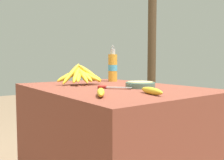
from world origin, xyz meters
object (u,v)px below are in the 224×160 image
serving_bowl (140,84)px  knife (110,87)px  support_post_near (152,41)px  loose_banana_front (101,92)px  banana_bunch_ripe (82,75)px  banana_bunch_green (185,100)px  loose_banana_side (151,91)px  wooden_bench (222,118)px  water_bottle (113,67)px

serving_bowl → knife: size_ratio=1.06×
support_post_near → loose_banana_front: bearing=-51.3°
banana_bunch_ripe → banana_bunch_green: 1.63m
loose_banana_front → loose_banana_side: bearing=66.0°
wooden_bench → support_post_near: support_post_near is taller
wooden_bench → banana_bunch_green: size_ratio=6.15×
loose_banana_front → support_post_near: support_post_near is taller
knife → banana_bunch_green: knife is taller
knife → support_post_near: (-1.41, 1.84, 0.48)m
wooden_bench → banana_bunch_green: bearing=-179.3°
water_bottle → knife: (0.46, -0.37, -0.11)m
serving_bowl → support_post_near: (-1.48, 1.64, 0.47)m
banana_bunch_ripe → support_post_near: bearing=120.2°
serving_bowl → wooden_bench: bearing=97.7°
loose_banana_front → wooden_bench: bearing=101.1°
banana_bunch_ripe → knife: banana_bunch_ripe is taller
serving_bowl → loose_banana_front: serving_bowl is taller
wooden_bench → banana_bunch_green: banana_bunch_green is taller
support_post_near → wooden_bench: bearing=-11.6°
knife → support_post_near: bearing=88.6°
water_bottle → loose_banana_front: bearing=-40.3°
serving_bowl → knife: (-0.07, -0.20, -0.01)m
serving_bowl → water_bottle: 0.57m
serving_bowl → loose_banana_side: size_ratio=0.97×
water_bottle → loose_banana_side: 0.88m
serving_bowl → support_post_near: support_post_near is taller
loose_banana_front → wooden_bench: loose_banana_front is taller
loose_banana_front → support_post_near: 2.68m
water_bottle → banana_bunch_green: 1.27m
water_bottle → banana_bunch_green: bearing=96.0°
serving_bowl → wooden_bench: serving_bowl is taller
serving_bowl → banana_bunch_green: size_ratio=0.64×
loose_banana_front → banana_bunch_green: bearing=114.7°
loose_banana_front → knife: loose_banana_front is taller
knife → support_post_near: 2.37m
banana_bunch_ripe → wooden_bench: banana_bunch_ripe is taller
banana_bunch_ripe → banana_bunch_green: (-0.25, 1.57, -0.37)m
loose_banana_front → knife: (-0.24, 0.22, -0.01)m
banana_bunch_ripe → water_bottle: size_ratio=1.13×
wooden_bench → support_post_near: bearing=168.4°
banana_bunch_ripe → support_post_near: size_ratio=0.14×
knife → banana_bunch_green: 1.70m
banana_bunch_ripe → knife: 0.34m
banana_bunch_ripe → loose_banana_side: size_ratio=1.77×
serving_bowl → loose_banana_side: 0.33m
loose_banana_side → wooden_bench: size_ratio=0.11×
banana_bunch_ripe → banana_bunch_green: size_ratio=1.17×
loose_banana_front → wooden_bench: size_ratio=0.11×
water_bottle → wooden_bench: 1.37m
banana_bunch_green → support_post_near: support_post_near is taller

